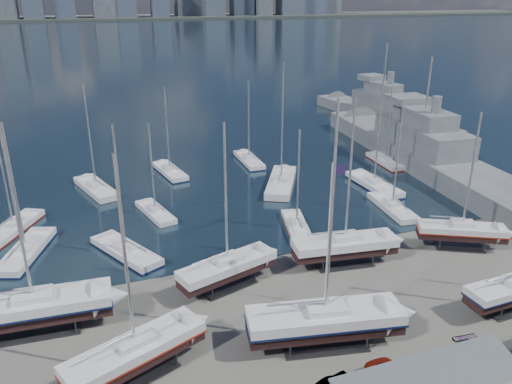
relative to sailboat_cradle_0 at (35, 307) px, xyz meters
name	(u,v)px	position (x,y,z in m)	size (l,w,h in m)	color
ground	(326,307)	(23.60, -5.17, -2.24)	(1400.00, 1400.00, 0.00)	#605E59
water	(97,38)	(23.60, 304.83, -2.39)	(1400.00, 600.00, 0.40)	#172335
far_shore	(81,19)	(23.60, 564.83, -1.14)	(1400.00, 80.00, 2.20)	#2D332D
sailboat_cradle_0	(35,307)	(0.00, 0.00, 0.00)	(12.25, 4.14, 19.23)	#2D2D33
sailboat_cradle_1	(136,352)	(6.92, -8.03, -0.13)	(10.74, 6.62, 16.77)	#2D2D33
sailboat_cradle_2	(227,267)	(16.49, 1.00, -0.17)	(10.03, 5.44, 15.79)	#2D2D33
sailboat_cradle_3	(325,320)	(21.12, -9.54, 0.01)	(12.61, 5.71, 19.41)	#2D2D33
sailboat_cradle_4	(345,245)	(28.83, 0.99, -0.10)	(10.88, 4.31, 17.18)	#2D2D33
sailboat_cradle_6	(461,231)	(42.38, -0.22, -0.22)	(9.30, 6.58, 14.91)	#2D2D33
sailboat_moored_0	(27,253)	(-1.64, 14.12, -1.93)	(6.00, 10.39, 14.99)	black
sailboat_moored_1	(14,229)	(-3.34, 20.92, -1.93)	(6.63, 9.40, 13.85)	black
sailboat_moored_2	(96,189)	(6.45, 30.58, -1.92)	(5.76, 10.70, 15.56)	black
sailboat_moored_3	(126,253)	(8.22, 10.50, -1.93)	(6.84, 10.06, 14.74)	black
sailboat_moored_4	(156,213)	(12.86, 19.67, -1.91)	(4.05, 8.41, 12.24)	black
sailboat_moored_5	(170,172)	(17.50, 34.29, -1.93)	(4.10, 9.64, 13.97)	black
sailboat_moored_6	(297,227)	(27.67, 9.97, -1.93)	(4.26, 8.70, 12.53)	black
sailboat_moored_7	(281,184)	(31.44, 23.58, -1.91)	(8.75, 12.21, 18.22)	black
sailboat_moored_8	(249,161)	(30.69, 35.27, -1.93)	(2.86, 9.42, 13.98)	black
sailboat_moored_9	(392,208)	(41.34, 10.77, -1.92)	(3.57, 9.44, 13.91)	black
sailboat_moored_10	(374,186)	(43.63, 18.56, -1.93)	(3.26, 10.70, 15.89)	black
sailboat_moored_11	(385,162)	(51.25, 27.22, -1.93)	(3.09, 8.94, 13.13)	black
naval_ship_east	(420,154)	(56.52, 25.49, -0.56)	(13.66, 54.19, 18.83)	slate
naval_ship_west	(381,113)	(67.12, 52.87, -0.57)	(10.33, 41.61, 17.71)	slate
car_c	(394,383)	(23.40, -15.64, -1.59)	(2.16, 4.68, 1.30)	gray
car_d	(486,368)	(30.28, -16.81, -1.42)	(2.29, 5.63, 1.63)	gray
flagpole	(330,226)	(23.73, -4.83, 5.51)	(1.17, 0.12, 13.30)	white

